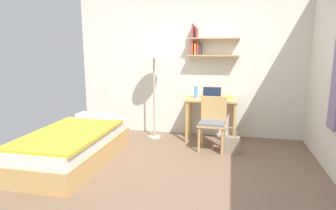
% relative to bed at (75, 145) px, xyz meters
% --- Properties ---
extents(ground_plane, '(5.28, 5.28, 0.00)m').
position_rel_bed_xyz_m(ground_plane, '(1.49, -0.27, -0.24)').
color(ground_plane, brown).
extents(wall_back, '(4.40, 0.27, 2.60)m').
position_rel_bed_xyz_m(wall_back, '(1.50, 1.75, 1.07)').
color(wall_back, silver).
rests_on(wall_back, ground_plane).
extents(bed, '(0.98, 1.99, 0.54)m').
position_rel_bed_xyz_m(bed, '(0.00, 0.00, 0.00)').
color(bed, tan).
rests_on(bed, ground_plane).
extents(desk, '(0.90, 0.55, 0.76)m').
position_rel_bed_xyz_m(desk, '(1.87, 1.43, 0.36)').
color(desk, tan).
rests_on(desk, ground_plane).
extents(desk_chair, '(0.46, 0.41, 0.86)m').
position_rel_bed_xyz_m(desk_chair, '(1.93, 0.93, 0.24)').
color(desk_chair, tan).
rests_on(desk_chair, ground_plane).
extents(standing_lamp, '(0.41, 0.41, 1.69)m').
position_rel_bed_xyz_m(standing_lamp, '(0.85, 1.33, 1.25)').
color(standing_lamp, '#B2A893').
rests_on(standing_lamp, ground_plane).
extents(laptop, '(0.32, 0.21, 0.19)m').
position_rel_bed_xyz_m(laptop, '(1.87, 1.44, 0.57)').
color(laptop, black).
rests_on(laptop, desk).
extents(water_bottle, '(0.06, 0.06, 0.21)m').
position_rel_bed_xyz_m(water_bottle, '(1.59, 1.43, 0.63)').
color(water_bottle, '#4C99DB').
rests_on(water_bottle, desk).
extents(book_stack, '(0.18, 0.19, 0.06)m').
position_rel_bed_xyz_m(book_stack, '(2.12, 1.39, 0.55)').
color(book_stack, silver).
rests_on(book_stack, desk).
extents(handbag, '(0.29, 0.13, 0.43)m').
position_rel_bed_xyz_m(handbag, '(2.22, 0.80, -0.09)').
color(handbag, gray).
rests_on(handbag, ground_plane).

